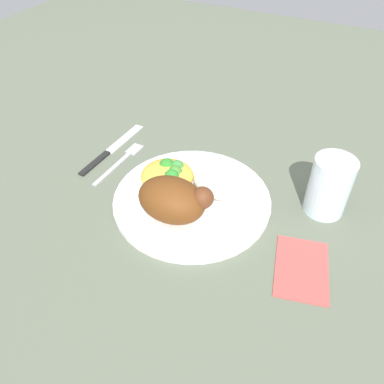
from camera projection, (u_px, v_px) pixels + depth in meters
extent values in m
plane|color=#5D6552|center=(192.00, 203.00, 0.65)|extent=(2.00, 2.00, 0.00)
cylinder|color=white|center=(192.00, 200.00, 0.65)|extent=(0.26, 0.26, 0.01)
torus|color=white|center=(192.00, 198.00, 0.65)|extent=(0.26, 0.26, 0.01)
ellipsoid|color=brown|center=(172.00, 200.00, 0.59)|extent=(0.11, 0.08, 0.07)
sphere|color=brown|center=(202.00, 198.00, 0.57)|extent=(0.03, 0.03, 0.03)
ellipsoid|color=white|center=(223.00, 181.00, 0.64)|extent=(0.10, 0.09, 0.04)
ellipsoid|color=gold|center=(167.00, 176.00, 0.66)|extent=(0.09, 0.09, 0.03)
sphere|color=#308529|center=(167.00, 166.00, 0.66)|extent=(0.03, 0.03, 0.03)
sphere|color=#418E38|center=(163.00, 181.00, 0.64)|extent=(0.02, 0.02, 0.02)
sphere|color=#2A7A29|center=(168.00, 177.00, 0.64)|extent=(0.02, 0.02, 0.02)
sphere|color=#327C34|center=(171.00, 181.00, 0.64)|extent=(0.02, 0.02, 0.02)
sphere|color=#458734|center=(175.00, 172.00, 0.65)|extent=(0.02, 0.02, 0.02)
sphere|color=#3D8C40|center=(177.00, 166.00, 0.66)|extent=(0.02, 0.02, 0.02)
sphere|color=#308B2F|center=(172.00, 176.00, 0.64)|extent=(0.02, 0.02, 0.02)
cube|color=#B2B2B7|center=(113.00, 168.00, 0.72)|extent=(0.01, 0.11, 0.01)
cube|color=#B2B2B7|center=(134.00, 149.00, 0.76)|extent=(0.02, 0.03, 0.00)
cube|color=black|center=(95.00, 162.00, 0.73)|extent=(0.01, 0.08, 0.01)
cube|color=silver|center=(125.00, 138.00, 0.79)|extent=(0.02, 0.11, 0.00)
cylinder|color=silver|center=(329.00, 186.00, 0.61)|extent=(0.07, 0.07, 0.10)
cube|color=#DB4C47|center=(302.00, 268.00, 0.55)|extent=(0.10, 0.12, 0.00)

